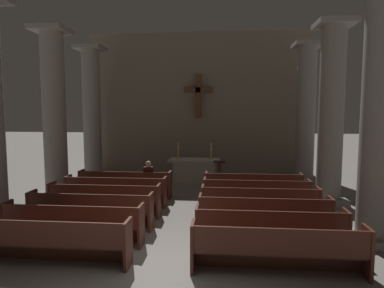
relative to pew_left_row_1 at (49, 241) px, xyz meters
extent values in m
plane|color=gray|center=(2.23, 0.04, -0.48)|extent=(80.00, 80.00, 0.00)
cube|color=#4C2319|center=(0.00, 0.04, -0.05)|extent=(3.13, 0.40, 0.05)
cube|color=#4C2319|center=(0.00, -0.19, 0.22)|extent=(3.13, 0.05, 0.50)
cube|color=#4C2319|center=(0.00, 0.22, -0.28)|extent=(3.13, 0.04, 0.40)
cube|color=#4C2319|center=(1.60, 0.02, 0.00)|extent=(0.06, 0.50, 0.95)
cube|color=#4C2319|center=(0.00, 1.09, -0.05)|extent=(3.13, 0.40, 0.05)
cube|color=#4C2319|center=(0.00, 0.87, 0.22)|extent=(3.13, 0.05, 0.50)
cube|color=#4C2319|center=(0.00, 1.27, -0.28)|extent=(3.13, 0.04, 0.40)
cube|color=#4C2319|center=(1.60, 1.07, 0.00)|extent=(0.06, 0.50, 0.95)
cube|color=#4C2319|center=(-1.60, 1.07, 0.00)|extent=(0.06, 0.50, 0.95)
cube|color=#4C2319|center=(0.00, 2.15, -0.05)|extent=(3.13, 0.40, 0.05)
cube|color=#4C2319|center=(0.00, 1.92, 0.22)|extent=(3.13, 0.05, 0.50)
cube|color=#4C2319|center=(0.00, 2.33, -0.28)|extent=(3.13, 0.04, 0.40)
cube|color=#4C2319|center=(1.60, 2.13, 0.00)|extent=(0.06, 0.50, 0.95)
cube|color=#4C2319|center=(-1.60, 2.13, 0.00)|extent=(0.06, 0.50, 0.95)
cube|color=#4C2319|center=(0.00, 3.20, -0.05)|extent=(3.13, 0.40, 0.05)
cube|color=#4C2319|center=(0.00, 2.97, 0.22)|extent=(3.13, 0.05, 0.50)
cube|color=#4C2319|center=(0.00, 3.38, -0.28)|extent=(3.13, 0.04, 0.40)
cube|color=#4C2319|center=(1.60, 3.18, 0.00)|extent=(0.06, 0.50, 0.95)
cube|color=#4C2319|center=(-1.60, 3.18, 0.00)|extent=(0.06, 0.50, 0.95)
cube|color=#4C2319|center=(0.00, 4.25, -0.05)|extent=(3.13, 0.40, 0.05)
cube|color=#4C2319|center=(0.00, 4.03, 0.22)|extent=(3.13, 0.05, 0.50)
cube|color=#4C2319|center=(0.00, 4.43, -0.28)|extent=(3.13, 0.04, 0.40)
cube|color=#4C2319|center=(1.60, 4.23, 0.00)|extent=(0.06, 0.50, 0.95)
cube|color=#4C2319|center=(-1.60, 4.23, 0.00)|extent=(0.06, 0.50, 0.95)
cube|color=#4C2319|center=(0.00, 5.31, -0.05)|extent=(3.13, 0.40, 0.05)
cube|color=#4C2319|center=(0.00, 5.08, 0.22)|extent=(3.13, 0.05, 0.50)
cube|color=#4C2319|center=(0.00, 5.49, -0.28)|extent=(3.13, 0.04, 0.40)
cube|color=#4C2319|center=(1.60, 5.29, 0.00)|extent=(0.06, 0.50, 0.95)
cube|color=#4C2319|center=(-1.60, 5.29, 0.00)|extent=(0.06, 0.50, 0.95)
cube|color=#4C2319|center=(4.46, 0.04, -0.05)|extent=(3.13, 0.40, 0.05)
cube|color=#4C2319|center=(4.46, -0.19, 0.22)|extent=(3.13, 0.05, 0.50)
cube|color=#4C2319|center=(4.46, 0.22, -0.28)|extent=(3.13, 0.04, 0.40)
cube|color=#4C2319|center=(2.86, 0.02, 0.00)|extent=(0.06, 0.50, 0.95)
cube|color=#4C2319|center=(6.06, 0.02, 0.00)|extent=(0.06, 0.50, 0.95)
cube|color=#4C2319|center=(4.46, 1.09, -0.05)|extent=(3.13, 0.40, 0.05)
cube|color=#4C2319|center=(4.46, 0.87, 0.22)|extent=(3.13, 0.05, 0.50)
cube|color=#4C2319|center=(4.46, 1.27, -0.28)|extent=(3.13, 0.04, 0.40)
cube|color=#4C2319|center=(2.86, 1.07, 0.00)|extent=(0.06, 0.50, 0.95)
cube|color=#4C2319|center=(6.06, 1.07, 0.00)|extent=(0.06, 0.50, 0.95)
cube|color=#4C2319|center=(4.46, 2.15, -0.05)|extent=(3.13, 0.40, 0.05)
cube|color=#4C2319|center=(4.46, 1.92, 0.22)|extent=(3.13, 0.05, 0.50)
cube|color=#4C2319|center=(4.46, 2.33, -0.28)|extent=(3.13, 0.04, 0.40)
cube|color=#4C2319|center=(2.86, 2.13, 0.00)|extent=(0.06, 0.50, 0.95)
cube|color=#4C2319|center=(6.06, 2.13, 0.00)|extent=(0.06, 0.50, 0.95)
cube|color=#4C2319|center=(4.46, 3.20, -0.05)|extent=(3.13, 0.40, 0.05)
cube|color=#4C2319|center=(4.46, 2.97, 0.22)|extent=(3.13, 0.05, 0.50)
cube|color=#4C2319|center=(4.46, 3.38, -0.28)|extent=(3.13, 0.04, 0.40)
cube|color=#4C2319|center=(2.86, 3.18, 0.00)|extent=(0.06, 0.50, 0.95)
cube|color=#4C2319|center=(6.06, 3.18, 0.00)|extent=(0.06, 0.50, 0.95)
cube|color=#4C2319|center=(4.46, 4.25, -0.05)|extent=(3.13, 0.40, 0.05)
cube|color=#4C2319|center=(4.46, 4.03, 0.22)|extent=(3.13, 0.05, 0.50)
cube|color=#4C2319|center=(4.46, 4.43, -0.28)|extent=(3.13, 0.04, 0.40)
cube|color=#4C2319|center=(2.86, 4.23, 0.00)|extent=(0.06, 0.50, 0.95)
cube|color=#4C2319|center=(6.06, 4.23, 0.00)|extent=(0.06, 0.50, 0.95)
cube|color=#4C2319|center=(4.46, 5.31, -0.05)|extent=(3.13, 0.40, 0.05)
cube|color=#4C2319|center=(4.46, 5.08, 0.22)|extent=(3.13, 0.05, 0.50)
cube|color=#4C2319|center=(4.46, 5.49, -0.28)|extent=(3.13, 0.04, 0.40)
cube|color=#4C2319|center=(2.86, 5.29, 0.00)|extent=(0.06, 0.50, 0.95)
cube|color=#4C2319|center=(6.06, 5.29, 0.00)|extent=(0.06, 0.50, 0.95)
cube|color=gray|center=(6.90, 1.74, -0.38)|extent=(1.10, 1.10, 0.20)
cylinder|color=gray|center=(6.90, 1.74, 2.38)|extent=(0.79, 0.79, 5.71)
cube|color=gray|center=(-2.44, 5.14, -0.38)|extent=(1.10, 1.10, 0.20)
cylinder|color=gray|center=(-2.44, 5.14, 2.38)|extent=(0.79, 0.79, 5.71)
cube|color=gray|center=(-2.44, 5.14, 5.32)|extent=(1.18, 1.18, 0.16)
cube|color=gray|center=(6.90, 5.14, -0.38)|extent=(1.10, 1.10, 0.20)
cylinder|color=gray|center=(6.90, 5.14, 2.38)|extent=(0.79, 0.79, 5.71)
cube|color=gray|center=(6.90, 5.14, 5.32)|extent=(1.18, 1.18, 0.16)
cube|color=gray|center=(-2.44, 8.55, -0.38)|extent=(1.10, 1.10, 0.20)
cylinder|color=gray|center=(-2.44, 8.55, 2.38)|extent=(0.79, 0.79, 5.71)
cube|color=gray|center=(-2.44, 8.55, 5.32)|extent=(1.18, 1.18, 0.16)
cube|color=gray|center=(6.90, 8.55, -0.38)|extent=(1.10, 1.10, 0.20)
cylinder|color=gray|center=(6.90, 8.55, 2.38)|extent=(0.79, 0.79, 5.71)
cube|color=gray|center=(6.90, 8.55, 5.32)|extent=(1.18, 1.18, 0.16)
cube|color=#A8A399|center=(2.23, 8.00, -0.04)|extent=(1.76, 0.72, 0.88)
cube|color=#A8A399|center=(2.23, 8.00, 0.46)|extent=(2.20, 0.90, 0.12)
cube|color=silver|center=(2.23, 8.00, 0.53)|extent=(2.09, 0.85, 0.01)
cylinder|color=#B79338|center=(1.53, 8.00, 0.54)|extent=(0.16, 0.16, 0.02)
cylinder|color=#B79338|center=(1.53, 8.00, 0.72)|extent=(0.07, 0.07, 0.38)
cylinder|color=silver|center=(1.53, 8.00, 1.07)|extent=(0.04, 0.04, 0.31)
cylinder|color=#B79338|center=(2.93, 8.00, 0.54)|extent=(0.16, 0.16, 0.02)
cylinder|color=#B79338|center=(2.93, 8.00, 0.72)|extent=(0.07, 0.07, 0.38)
cylinder|color=silver|center=(2.93, 8.00, 1.07)|extent=(0.04, 0.04, 0.31)
cube|color=gray|center=(2.23, 10.25, 2.91)|extent=(10.60, 0.25, 6.77)
cube|color=brown|center=(2.23, 10.00, 3.25)|extent=(0.25, 0.25, 2.07)
cube|color=brown|center=(2.23, 10.00, 3.56)|extent=(1.32, 0.25, 0.25)
cylinder|color=#4C2319|center=(3.29, 6.80, -0.46)|extent=(0.36, 0.36, 0.04)
cylinder|color=#4C2319|center=(3.29, 6.80, 0.05)|extent=(0.10, 0.10, 1.05)
cube|color=#4C2319|center=(3.29, 6.80, 0.60)|extent=(0.44, 0.31, 0.15)
cube|color=#26262B|center=(0.85, 5.49, -0.25)|extent=(0.24, 0.14, 0.45)
cube|color=#26262B|center=(0.85, 5.36, 0.03)|extent=(0.28, 0.36, 0.12)
cube|color=#381919|center=(0.85, 5.23, 0.36)|extent=(0.32, 0.20, 0.54)
sphere|color=beige|center=(0.85, 5.23, 0.74)|extent=(0.20, 0.20, 0.20)
camera|label=1|loc=(3.42, -6.18, 2.58)|focal=31.61mm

